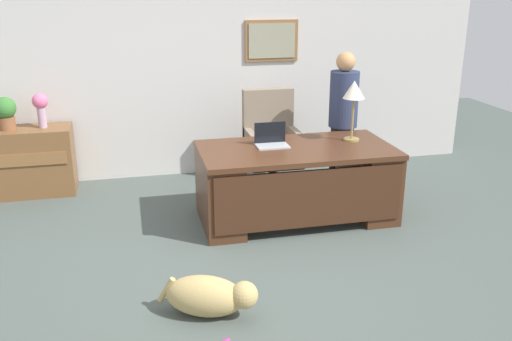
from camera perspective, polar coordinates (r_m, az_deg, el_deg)
name	(u,v)px	position (r m, az deg, el deg)	size (l,w,h in m)	color
ground_plane	(249,265)	(4.88, -0.73, -9.60)	(12.00, 12.00, 0.00)	#4C5651
back_wall	(203,65)	(6.92, -5.44, 10.69)	(7.00, 0.16, 2.70)	silver
desk	(297,181)	(5.64, 4.15, -1.04)	(1.92, 1.00, 0.75)	#4C2B19
credenza	(13,162)	(6.85, -23.51, 0.78)	(1.32, 0.50, 0.76)	brown
armchair	(271,144)	(6.58, 1.55, 2.70)	(0.60, 0.59, 1.12)	gray
person_standing	(343,122)	(6.39, 8.82, 4.95)	(0.32, 0.32, 1.59)	#262323
dog_lying	(210,296)	(4.17, -4.73, -12.59)	(0.71, 0.51, 0.30)	tan
laptop	(271,140)	(5.60, 1.57, 3.12)	(0.32, 0.22, 0.22)	#B2B5BA
desk_lamp	(354,94)	(5.76, 9.93, 7.72)	(0.22, 0.22, 0.62)	#9E8447
vase_with_flowers	(41,106)	(6.64, -21.08, 6.18)	(0.17, 0.17, 0.38)	#C69FBC
potted_plant	(5,112)	(6.71, -24.16, 5.48)	(0.24, 0.24, 0.36)	brown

